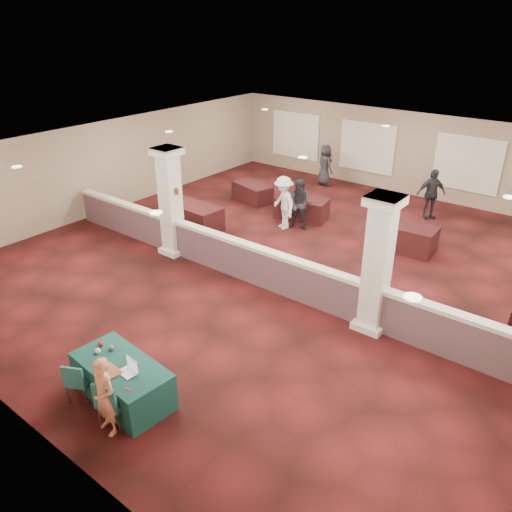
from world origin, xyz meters
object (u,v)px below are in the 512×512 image
Objects in this scene: woman at (104,397)px; attendee_d at (325,165)px; near_table at (123,381)px; far_table_front_left at (195,216)px; far_table_back_center at (302,208)px; far_table_back_left at (252,192)px; conf_chair_side at (77,379)px; attendee_c at (431,194)px; conf_chair_main at (110,400)px; attendee_b at (284,203)px; far_table_front_center at (402,237)px; attendee_a at (300,205)px.

attendee_d reaches higher than woman.
near_table is 0.91m from woman.
far_table_back_center is (2.38, 2.90, -0.03)m from far_table_front_left.
far_table_back_left is (-4.88, 10.06, -0.05)m from near_table.
far_table_front_left is 6.79m from attendee_d.
far_table_back_center is 1.06× the size of attendee_d.
near_table is 11.18m from far_table_back_left.
far_table_back_center is (-2.39, 9.70, -0.02)m from near_table.
woman is (1.03, -0.13, 0.24)m from conf_chair_side.
conf_chair_side is at bearing -142.71° from attendee_c.
conf_chair_main is 0.21m from woman.
attendee_b is (-2.39, 8.58, 0.51)m from near_table.
far_table_front_center is (6.20, 2.68, 0.01)m from far_table_front_left.
far_table_front_center reaches higher than far_table_back_left.
conf_chair_side reaches higher than far_table_back_left.
attendee_c is (1.68, 13.07, 0.37)m from conf_chair_side.
attendee_c reaches higher than far_table_front_left.
far_table_front_center is (0.98, 10.07, -0.18)m from conf_chair_main.
attendee_d is (-4.21, 14.20, 0.09)m from woman.
far_table_front_center is (1.43, 9.48, 0.01)m from near_table.
attendee_c is (-0.32, 3.02, 0.48)m from far_table_front_center.
attendee_c reaches higher than attendee_d.
far_table_front_left is 3.26m from far_table_back_left.
conf_chair_main is 0.55× the size of attendee_b.
attendee_a is (-2.35, 9.53, 0.11)m from woman.
attendee_a is (2.88, 2.03, 0.47)m from far_table_front_left.
near_table is at bearing -64.13° from far_table_back_left.
far_table_front_left is 8.20m from attendee_c.
attendee_d is (1.13, 3.44, 0.51)m from far_table_back_left.
conf_chair_main is 0.51× the size of far_table_front_left.
near_table is 14.02m from attendee_d.
woman is at bearing -63.59° from far_table_back_left.
conf_chair_side is at bearing 162.34° from conf_chair_main.
conf_chair_side is 0.51× the size of attendee_d.
conf_chair_main is 14.70m from attendee_d.
attendee_d is at bearing 81.31° from far_table_front_left.
attendee_b is at bearing 73.68° from conf_chair_side.
far_table_back_left is (-0.11, 3.26, -0.06)m from far_table_front_left.
far_table_back_left is (-5.34, 10.76, -0.41)m from woman.
near_table is 9.59m from far_table_front_center.
far_table_back_left is 0.93× the size of attendee_c.
far_table_front_center is 3.07m from attendee_c.
conf_chair_main is (0.44, -0.59, 0.19)m from near_table.
far_table_front_center is at bearing 86.51° from near_table.
attendee_a reaches higher than conf_chair_main.
attendee_c is at bearing 31.54° from attendee_a.
far_table_back_center is 4.51m from attendee_c.
conf_chair_side reaches higher than far_table_front_left.
attendee_d reaches higher than far_table_front_left.
far_table_back_center is at bearing 50.62° from far_table_front_left.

